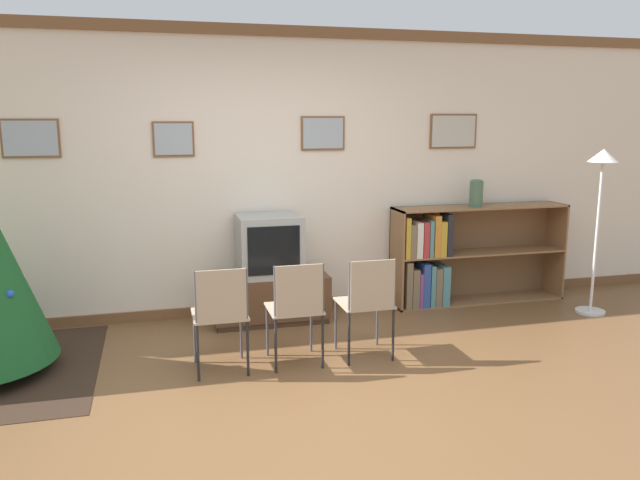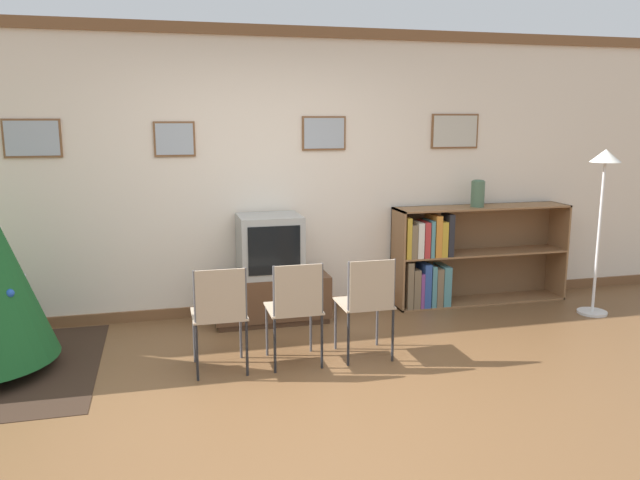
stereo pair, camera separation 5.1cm
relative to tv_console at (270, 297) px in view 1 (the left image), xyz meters
name	(u,v)px [view 1 (the left image)]	position (x,y,z in m)	size (l,w,h in m)	color
ground_plane	(314,405)	(-0.04, -1.82, -0.22)	(24.00, 24.00, 0.00)	brown
wall_back	(258,174)	(-0.04, 0.32, 1.13)	(9.12, 0.11, 2.70)	silver
tv_console	(270,297)	(0.00, 0.00, 0.00)	(1.06, 0.51, 0.44)	#412A1A
television	(269,245)	(0.00, 0.00, 0.50)	(0.57, 0.50, 0.56)	#9E9E99
folding_chair_left	(221,313)	(-0.57, -1.14, 0.25)	(0.40, 0.40, 0.82)	tan
folding_chair_center	(296,307)	(0.00, -1.14, 0.25)	(0.40, 0.40, 0.82)	tan
folding_chair_right	(368,301)	(0.57, -1.14, 0.25)	(0.40, 0.40, 0.82)	tan
bookshelf	(447,258)	(1.84, 0.08, 0.25)	(1.82, 0.36, 0.99)	olive
vase	(476,193)	(2.12, 0.06, 0.91)	(0.13, 0.13, 0.27)	#47664C
standing_lamp	(601,188)	(3.07, -0.57, 1.00)	(0.28, 0.28, 1.59)	silver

